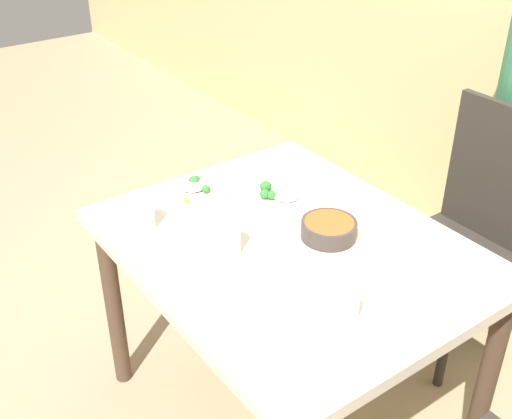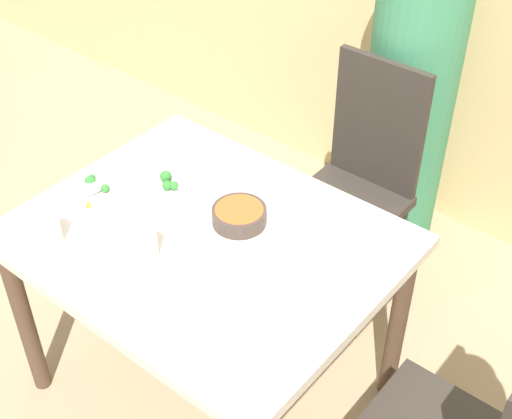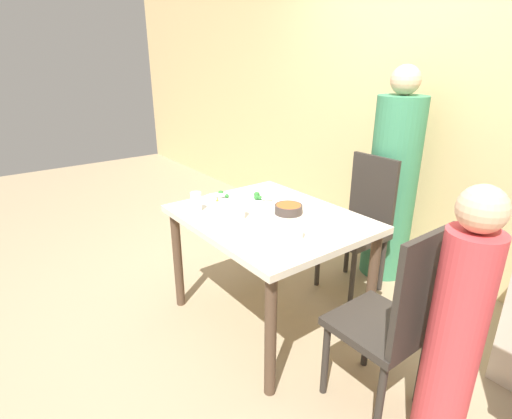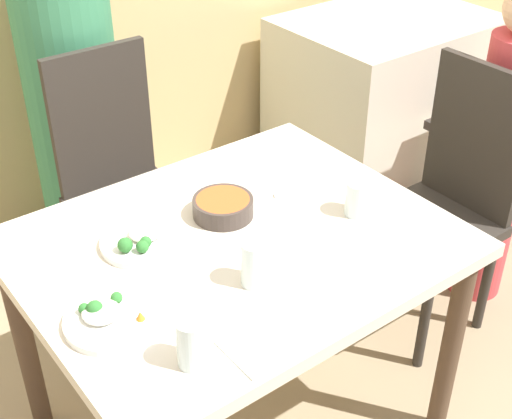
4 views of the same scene
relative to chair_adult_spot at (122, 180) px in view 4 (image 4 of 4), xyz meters
name	(u,v)px [view 4 (image 4 of 4)]	position (x,y,z in m)	size (l,w,h in m)	color
dining_table	(235,267)	(-0.06, -0.80, 0.12)	(1.12, 0.90, 0.74)	beige
chair_adult_spot	(122,180)	(0.00, 0.00, 0.00)	(0.40, 0.40, 0.99)	#2D2823
chair_child_spot	(447,198)	(0.84, -0.80, 0.00)	(0.40, 0.40, 0.99)	#2D2823
person_adult	(73,96)	(0.00, 0.34, 0.21)	(0.36, 0.36, 1.59)	#387F56
person_child	(499,159)	(1.11, -0.80, 0.07)	(0.21, 0.21, 1.23)	#C63D42
bowl_curry	(223,207)	(-0.02, -0.68, 0.25)	(0.17, 0.17, 0.05)	#3D332D
plate_rice_adult	(142,241)	(-0.27, -0.67, 0.23)	(0.22, 0.22, 0.06)	white
plate_rice_child	(110,317)	(-0.48, -0.89, 0.23)	(0.23, 0.23, 0.06)	white
glass_water_tall	(192,342)	(-0.40, -1.11, 0.28)	(0.07, 0.07, 0.12)	silver
glass_water_short	(255,263)	(-0.13, -0.98, 0.28)	(0.07, 0.07, 0.12)	silver
glass_water_center	(358,198)	(0.29, -0.90, 0.27)	(0.07, 0.07, 0.10)	silver
napkin_folded	(259,347)	(-0.26, -1.16, 0.22)	(0.14, 0.14, 0.01)	white
fork_steel	(304,193)	(0.23, -0.73, 0.22)	(0.17, 0.10, 0.01)	silver
background_table	(382,93)	(1.55, 0.19, -0.14)	(0.98, 0.74, 0.76)	beige
chair_background	(508,117)	(1.55, -0.53, 0.00)	(0.40, 0.40, 0.99)	#2D2823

